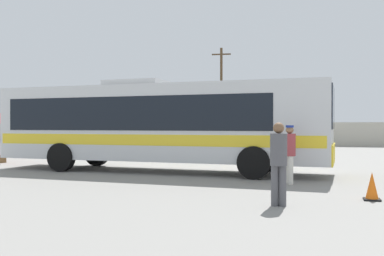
{
  "coord_description": "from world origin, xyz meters",
  "views": [
    {
      "loc": [
        6.7,
        -15.3,
        1.68
      ],
      "look_at": [
        2.12,
        0.82,
        1.59
      ],
      "focal_mm": 41.28,
      "sensor_mm": 36.0,
      "label": 1
    }
  ],
  "objects": [
    {
      "name": "coach_bus_silver_yellow",
      "position": [
        0.98,
        -0.1,
        1.8
      ],
      "size": [
        12.33,
        3.27,
        3.35
      ],
      "color": "silver",
      "rests_on": "ground_plane"
    },
    {
      "name": "traffic_cone_on_apron",
      "position": [
        7.89,
        -4.69,
        0.31
      ],
      "size": [
        0.36,
        0.36,
        0.64
      ],
      "color": "black",
      "rests_on": "ground_plane"
    },
    {
      "name": "ground_plane",
      "position": [
        0.0,
        10.0,
        0.0
      ],
      "size": [
        300.0,
        300.0,
        0.0
      ],
      "primitive_type": "plane",
      "color": "gray"
    },
    {
      "name": "roadside_tree_midleft",
      "position": [
        -3.3,
        25.86,
        4.34
      ],
      "size": [
        3.29,
        3.29,
        5.77
      ],
      "color": "brown",
      "rests_on": "ground_plane"
    },
    {
      "name": "parked_car_second_black",
      "position": [
        -4.32,
        18.3,
        0.78
      ],
      "size": [
        4.65,
        2.18,
        1.46
      ],
      "color": "black",
      "rests_on": "ground_plane"
    },
    {
      "name": "utility_pole_near",
      "position": [
        -2.07,
        25.71,
        4.71
      ],
      "size": [
        1.8,
        0.31,
        9.05
      ],
      "color": "#4C3823",
      "rests_on": "ground_plane"
    },
    {
      "name": "attendant_by_bus_door",
      "position": [
        5.95,
        -2.39,
        0.96
      ],
      "size": [
        0.44,
        0.44,
        1.69
      ],
      "color": "silver",
      "rests_on": "ground_plane"
    },
    {
      "name": "passenger_waiting_on_apron",
      "position": [
        5.93,
        -5.99,
        0.99
      ],
      "size": [
        0.39,
        0.39,
        1.74
      ],
      "color": "#4C4C51",
      "rests_on": "ground_plane"
    },
    {
      "name": "perimeter_wall",
      "position": [
        0.0,
        22.22,
        0.97
      ],
      "size": [
        80.0,
        0.3,
        1.94
      ],
      "primitive_type": "cube",
      "color": "#B2AD9E",
      "rests_on": "ground_plane"
    },
    {
      "name": "parked_car_leftmost_black",
      "position": [
        -10.6,
        18.23,
        0.76
      ],
      "size": [
        4.23,
        2.04,
        1.42
      ],
      "color": "black",
      "rests_on": "ground_plane"
    },
    {
      "name": "roadside_tree_left",
      "position": [
        -9.86,
        28.64,
        4.97
      ],
      "size": [
        3.86,
        3.86,
        6.64
      ],
      "color": "brown",
      "rests_on": "ground_plane"
    }
  ]
}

